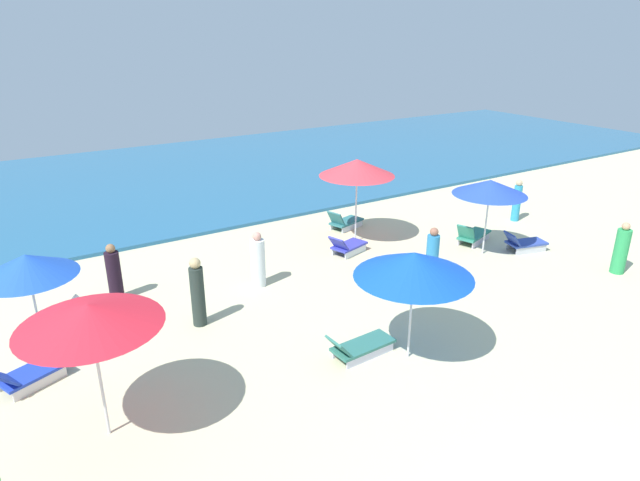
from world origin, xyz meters
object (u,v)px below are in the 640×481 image
Objects in this scene: umbrella_2 at (414,265)px; beachgoer_2 at (621,250)px; umbrella_1 at (490,187)px; beachgoer_0 at (198,293)px; lounge_chair_1_1 at (524,243)px; umbrella_4 at (89,315)px; beachgoer_1 at (258,261)px; beachgoer_4 at (517,201)px; umbrella_0 at (357,168)px; lounge_chair_2_0 at (359,347)px; beachgoer_5 at (432,258)px; lounge_chair_1_0 at (473,235)px; lounge_chair_3_0 at (25,375)px; lounge_chair_3_1 at (103,316)px; umbrella_3 at (27,265)px; beachgoer_6 at (114,274)px; lounge_chair_0_0 at (345,222)px; lounge_chair_0_1 at (347,246)px.

umbrella_2 is 7.90m from beachgoer_2.
beachgoer_0 is (-8.84, 0.49, -1.29)m from umbrella_1.
beachgoer_0 is at bearing 99.36° from lounge_chair_1_1.
umbrella_1 is 11.68m from umbrella_4.
beachgoer_4 is (10.09, -0.07, 0.01)m from beachgoer_1.
lounge_chair_2_0 is at bearing -124.78° from umbrella_0.
beachgoer_4 is at bearing 26.18° from beachgoer_5.
lounge_chair_1_1 is at bearing 168.30° from beachgoer_0.
lounge_chair_1_0 is 1.05× the size of beachgoer_4.
lounge_chair_1_1 is at bearing -22.45° from umbrella_1.
lounge_chair_1_1 is 0.94× the size of beachgoer_4.
lounge_chair_3_0 is 2.40m from lounge_chair_3_1.
lounge_chair_3_1 is 14.07m from beachgoer_4.
umbrella_3 is at bearing 115.54° from beachgoer_1.
umbrella_0 is 1.82× the size of beachgoer_2.
beachgoer_0 is (2.63, 2.69, -1.47)m from umbrella_4.
umbrella_2 is 1.54× the size of lounge_chair_3_1.
lounge_chair_3_1 is 2.28m from beachgoer_0.
lounge_chair_1_0 reaches higher than lounge_chair_3_0.
beachgoer_2 is (7.77, 0.13, -1.42)m from umbrella_2.
beachgoer_5 is at bearing -101.48° from beachgoer_1.
lounge_chair_0_0 is at bearing -74.29° from beachgoer_6.
lounge_chair_1_1 is at bearing -165.02° from lounge_chair_1_0.
beachgoer_0 is 11.52m from beachgoer_2.
umbrella_4 is (-11.84, -2.98, 2.01)m from lounge_chair_1_0.
umbrella_1 is at bearing -71.84° from lounge_chair_2_0.
lounge_chair_1_0 is 7.62m from lounge_chair_2_0.
lounge_chair_1_1 is 13.74m from lounge_chair_3_0.
umbrella_1 is 3.93m from beachgoer_2.
umbrella_0 is at bearing 57.53° from beachgoer_2.
lounge_chair_1_0 is 4.17m from beachgoer_2.
umbrella_2 is (-3.30, -7.16, 1.85)m from lounge_chair_0_0.
lounge_chair_1_1 is at bearing -6.64° from umbrella_3.
umbrella_4 reaches higher than lounge_chair_1_1.
lounge_chair_0_1 is 0.59× the size of umbrella_1.
umbrella_3 is at bearing 98.41° from lounge_chair_1_1.
umbrella_2 is at bearing -134.04° from beachgoer_5.
beachgoer_4 is (5.65, -2.51, 0.46)m from lounge_chair_0_0.
beachgoer_5 is at bearing 177.39° from lounge_chair_0_1.
beachgoer_6 is at bearing 75.45° from umbrella_4.
lounge_chair_1_0 is 0.93× the size of beachgoer_0.
umbrella_4 is 1.65× the size of beachgoer_6.
lounge_chair_1_1 is at bearing -78.49° from lounge_chair_2_0.
lounge_chair_0_1 is at bearing -138.70° from umbrella_0.
beachgoer_5 is (-0.48, -4.79, 0.50)m from lounge_chair_0_0.
umbrella_2 is at bearing -104.99° from lounge_chair_3_1.
umbrella_3 reaches higher than lounge_chair_2_0.
beachgoer_5 is 1.07× the size of beachgoer_6.
lounge_chair_3_1 is at bearing 79.21° from umbrella_4.
beachgoer_1 is at bearing 83.04° from lounge_chair_0_1.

